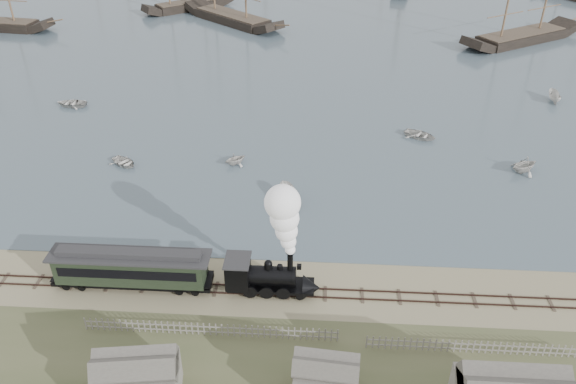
{
  "coord_description": "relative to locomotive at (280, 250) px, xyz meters",
  "views": [
    {
      "loc": [
        1.08,
        -36.22,
        31.56
      ],
      "look_at": [
        -1.66,
        7.8,
        3.5
      ],
      "focal_mm": 35.0,
      "sensor_mm": 36.0,
      "label": 1
    }
  ],
  "objects": [
    {
      "name": "beached_dinghy",
      "position": [
        -16.32,
        1.86,
        -4.05
      ],
      "size": [
        4.1,
        4.24,
        0.72
      ],
      "primitive_type": "imported",
      "rotation": [
        0.0,
        0.0,
        0.89
      ],
      "color": "beige",
      "rests_on": "ground"
    },
    {
      "name": "passenger_coach",
      "position": [
        -12.18,
        -0.0,
        -2.39
      ],
      "size": [
        13.07,
        2.52,
        3.17
      ],
      "color": "black",
      "rests_on": "ground"
    },
    {
      "name": "rowboat_3",
      "position": [
        15.11,
        28.64,
        -3.94
      ],
      "size": [
        4.51,
        4.9,
        0.83
      ],
      "primitive_type": "imported",
      "rotation": [
        0.0,
        0.0,
        1.03
      ],
      "color": "beige",
      "rests_on": "harbor_water"
    },
    {
      "name": "locomotive",
      "position": [
        0.0,
        0.0,
        0.0
      ],
      "size": [
        7.67,
        2.87,
        9.57
      ],
      "color": "black",
      "rests_on": "ground"
    },
    {
      "name": "rowboat_6",
      "position": [
        -31.48,
        35.43,
        -3.92
      ],
      "size": [
        3.24,
        4.36,
        0.87
      ],
      "primitive_type": "imported",
      "rotation": [
        0.0,
        0.0,
        4.65
      ],
      "color": "beige",
      "rests_on": "harbor_water"
    },
    {
      "name": "picket_fence_east",
      "position": [
        14.13,
        -5.5,
        -4.41
      ],
      "size": [
        15.0,
        0.1,
        1.2
      ],
      "primitive_type": null,
      "color": "slate",
      "rests_on": "ground"
    },
    {
      "name": "rail_track",
      "position": [
        1.63,
        0.0,
        -4.37
      ],
      "size": [
        120.0,
        1.8,
        0.16
      ],
      "color": "#33201C",
      "rests_on": "ground"
    },
    {
      "name": "picket_fence_west",
      "position": [
        -4.87,
        -5.0,
        -4.41
      ],
      "size": [
        19.0,
        0.1,
        1.2
      ],
      "primitive_type": null,
      "color": "slate",
      "rests_on": "ground"
    },
    {
      "name": "rowboat_1",
      "position": [
        -6.68,
        20.73,
        -3.66
      ],
      "size": [
        3.4,
        3.46,
        1.38
      ],
      "primitive_type": "imported",
      "rotation": [
        0.0,
        0.0,
        2.24
      ],
      "color": "beige",
      "rests_on": "harbor_water"
    },
    {
      "name": "rowboat_2",
      "position": [
        -0.08,
        13.38,
        -3.6
      ],
      "size": [
        4.13,
        2.95,
        1.5
      ],
      "primitive_type": "imported",
      "rotation": [
        0.0,
        0.0,
        3.58
      ],
      "color": "beige",
      "rests_on": "harbor_water"
    },
    {
      "name": "rowboat_5",
      "position": [
        35.31,
        41.18,
        -3.67
      ],
      "size": [
        3.64,
        1.67,
        1.36
      ],
      "primitive_type": "imported",
      "rotation": [
        0.0,
        0.0,
        3.04
      ],
      "color": "beige",
      "rests_on": "harbor_water"
    },
    {
      "name": "rowboat_4",
      "position": [
        25.4,
        21.01,
        -3.44
      ],
      "size": [
        4.32,
        4.5,
        1.83
      ],
      "primitive_type": "imported",
      "rotation": [
        0.0,
        0.0,
        5.22
      ],
      "color": "beige",
      "rests_on": "harbor_water"
    },
    {
      "name": "ground",
      "position": [
        1.63,
        2.0,
        -4.41
      ],
      "size": [
        600.0,
        600.0,
        0.0
      ],
      "primitive_type": "plane",
      "color": "gray",
      "rests_on": "ground"
    },
    {
      "name": "rowboat_0",
      "position": [
        -19.21,
        19.75,
        -3.99
      ],
      "size": [
        4.08,
        4.3,
        0.72
      ],
      "primitive_type": "imported",
      "rotation": [
        0.0,
        0.0,
        0.94
      ],
      "color": "beige",
      "rests_on": "harbor_water"
    }
  ]
}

